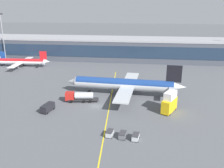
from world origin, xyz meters
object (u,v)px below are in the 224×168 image
catering_lift (170,102)px  commuter_jet_far (20,61)px  baggage_cart_1 (123,135)px  baggage_cart_2 (136,137)px  main_airliner (124,84)px  baggage_cart_0 (110,133)px  crew_van (48,107)px  fuel_tanker (80,97)px

catering_lift → commuter_jet_far: size_ratio=0.23×
baggage_cart_1 → baggage_cart_2: 3.20m
main_airliner → baggage_cart_0: size_ratio=14.87×
main_airliner → baggage_cart_2: bearing=-80.4°
baggage_cart_2 → commuter_jet_far: size_ratio=0.09×
baggage_cart_1 → baggage_cart_2: same height
baggage_cart_0 → baggage_cart_2: bearing=-8.3°
baggage_cart_2 → main_airliner: bearing=99.6°
crew_van → baggage_cart_1: size_ratio=1.87×
commuter_jet_far → baggage_cart_1: bearing=-47.9°
baggage_cart_1 → baggage_cart_2: (3.17, -0.46, 0.00)m
crew_van → catering_lift: bearing=6.7°
crew_van → baggage_cart_0: size_ratio=1.87×
main_airliner → catering_lift: bearing=-41.6°
fuel_tanker → main_airliner: bearing=30.4°
baggage_cart_0 → baggage_cart_1: size_ratio=1.00×
commuter_jet_far → crew_van: bearing=-56.1°
baggage_cart_0 → baggage_cart_2: 6.40m
fuel_tanker → crew_van: bearing=-130.6°
main_airliner → fuel_tanker: main_airliner is taller
baggage_cart_1 → main_airliner: bearing=93.8°
fuel_tanker → crew_van: 11.62m
baggage_cart_0 → commuter_jet_far: (-55.38, 64.27, 1.98)m
catering_lift → crew_van: 36.42m
fuel_tanker → commuter_jet_far: size_ratio=0.35×
crew_van → baggage_cart_2: crew_van is taller
main_airliner → baggage_cart_0: main_airliner is taller
catering_lift → commuter_jet_far: (-71.05, 47.66, -0.31)m
main_airliner → crew_van: main_airliner is taller
crew_van → commuter_jet_far: 62.58m
baggage_cart_0 → baggage_cart_2: (6.33, -0.92, 0.00)m
catering_lift → commuter_jet_far: bearing=146.1°
catering_lift → main_airliner: bearing=138.4°
main_airliner → catering_lift: size_ratio=5.87×
fuel_tanker → baggage_cart_2: 29.31m
main_airliner → baggage_cart_2: main_airliner is taller
baggage_cart_1 → baggage_cart_0: bearing=171.7°
baggage_cart_2 → baggage_cart_0: bearing=171.7°
fuel_tanker → baggage_cart_2: fuel_tanker is taller
fuel_tanker → catering_lift: (28.58, -4.57, 1.32)m
baggage_cart_2 → catering_lift: bearing=62.0°
crew_van → baggage_cart_1: 26.89m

